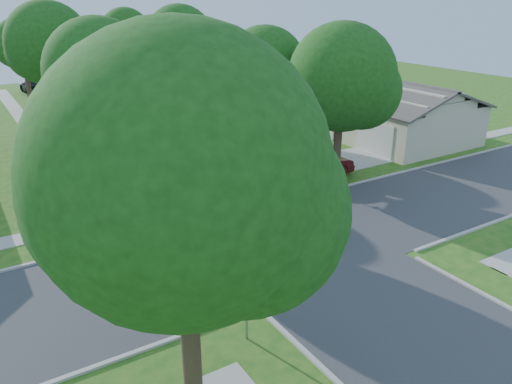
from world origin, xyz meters
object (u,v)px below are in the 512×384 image
at_px(tree_w_far, 23,47).
at_px(car_curb_west, 33,86).
at_px(tree_e_mid, 181,45).
at_px(house_ne_far, 252,80).
at_px(stop_sign_sw, 246,281).
at_px(tree_e_far, 126,37).
at_px(tree_ne_corner, 342,83).
at_px(car_curb_east, 100,97).
at_px(tree_e_near, 266,72).
at_px(car_driveway, 317,166).
at_px(stop_sign_ne, 308,151).
at_px(tree_w_near, 101,77).
at_px(tree_w_mid, 50,48).
at_px(house_ne_near, 377,114).
at_px(tree_sw_corner, 185,189).

relative_size(tree_w_far, car_curb_west, 1.66).
bearing_deg(tree_e_mid, house_ne_far, 35.42).
height_order(stop_sign_sw, tree_e_far, tree_e_far).
height_order(tree_ne_corner, car_curb_east, tree_ne_corner).
bearing_deg(tree_e_near, car_driveway, -70.40).
bearing_deg(stop_sign_ne, car_driveway, 31.61).
xyz_separation_m(tree_w_near, car_curb_east, (5.84, 23.67, -5.45)).
relative_size(tree_w_far, tree_ne_corner, 0.93).
bearing_deg(tree_e_near, tree_ne_corner, -71.47).
xyz_separation_m(tree_w_mid, tree_w_far, (-0.01, 13.00, -0.98)).
distance_m(tree_e_far, car_curb_west, 12.71).
relative_size(stop_sign_sw, tree_e_mid, 0.32).
bearing_deg(car_curb_east, tree_w_far, 160.56).
height_order(house_ne_near, car_curb_east, house_ne_near).
bearing_deg(car_driveway, tree_e_far, -1.07).
relative_size(car_driveway, car_curb_west, 0.94).
bearing_deg(car_curb_east, house_ne_far, -20.63).
height_order(tree_e_far, car_driveway, tree_e_far).
distance_m(stop_sign_sw, tree_ne_corner, 14.64).
relative_size(tree_w_far, tree_sw_corner, 0.84).
bearing_deg(house_ne_near, stop_sign_sw, -142.82).
height_order(tree_e_mid, tree_e_far, tree_e_mid).
height_order(stop_sign_sw, tree_e_mid, tree_e_mid).
bearing_deg(tree_w_far, tree_e_near, -69.39).
xyz_separation_m(stop_sign_sw, tree_e_mid, (9.46, 25.71, 4.22)).
relative_size(tree_sw_corner, car_curb_west, 1.97).
distance_m(stop_sign_ne, house_ne_far, 26.80).
xyz_separation_m(stop_sign_ne, tree_e_mid, (0.06, 16.31, 4.22)).
relative_size(stop_sign_ne, tree_e_far, 0.34).
relative_size(stop_sign_sw, car_driveway, 0.65).
relative_size(tree_e_far, car_curb_east, 2.23).
bearing_deg(house_ne_near, tree_ne_corner, -144.82).
bearing_deg(tree_ne_corner, tree_sw_corner, -140.93).
distance_m(stop_sign_ne, tree_ne_corner, 3.96).
bearing_deg(house_ne_far, stop_sign_sw, -121.55).
relative_size(stop_sign_sw, tree_ne_corner, 0.34).
relative_size(tree_e_near, tree_e_mid, 0.90).
bearing_deg(tree_e_far, house_ne_far, -24.03).
distance_m(tree_e_mid, tree_w_mid, 9.40).
height_order(tree_w_mid, tree_w_far, tree_w_mid).
distance_m(tree_w_mid, house_ne_far, 22.68).
relative_size(stop_sign_ne, car_driveway, 0.65).
relative_size(tree_e_near, tree_ne_corner, 0.96).
bearing_deg(car_driveway, tree_sw_corner, 129.35).
bearing_deg(car_driveway, car_curb_east, 6.45).
relative_size(tree_e_far, tree_sw_corner, 0.91).
relative_size(tree_w_mid, car_driveway, 2.09).
bearing_deg(stop_sign_sw, tree_w_mid, 89.87).
relative_size(tree_w_mid, car_curb_west, 1.97).
relative_size(tree_e_far, house_ne_near, 0.64).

